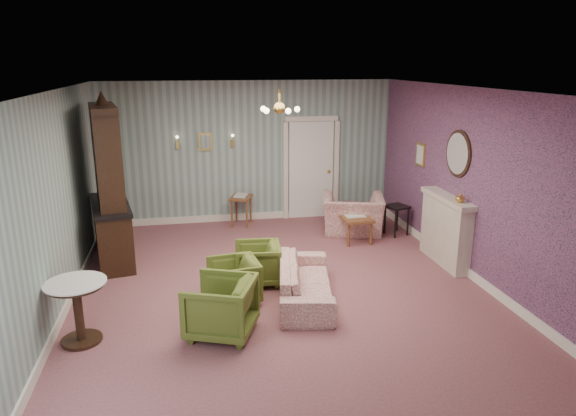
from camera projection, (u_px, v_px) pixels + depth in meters
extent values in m
plane|color=#8B5156|center=(280.00, 286.00, 7.89)|extent=(7.00, 7.00, 0.00)
plane|color=white|center=(279.00, 89.00, 7.10)|extent=(7.00, 7.00, 0.00)
plane|color=slate|center=(250.00, 152.00, 10.80)|extent=(6.00, 0.00, 6.00)
plane|color=slate|center=(357.00, 297.00, 4.19)|extent=(6.00, 0.00, 6.00)
plane|color=slate|center=(58.00, 203.00, 6.94)|extent=(0.00, 7.00, 7.00)
plane|color=slate|center=(471.00, 184.00, 8.05)|extent=(0.00, 7.00, 7.00)
plane|color=#B1587A|center=(470.00, 184.00, 8.05)|extent=(0.00, 7.00, 7.00)
imported|color=#566523|center=(221.00, 304.00, 6.40)|extent=(0.96, 0.99, 0.80)
imported|color=#566523|center=(234.00, 278.00, 7.32)|extent=(0.70, 0.73, 0.68)
imported|color=#566523|center=(257.00, 261.00, 7.91)|extent=(0.69, 0.73, 0.69)
imported|color=#9D3F4D|center=(305.00, 275.00, 7.37)|extent=(0.87, 1.90, 0.72)
imported|color=#9D3F4D|center=(353.00, 208.00, 10.19)|extent=(1.31, 1.03, 1.01)
imported|color=gold|center=(460.00, 198.00, 8.08)|extent=(0.15, 0.15, 0.15)
cube|color=maroon|center=(353.00, 212.00, 10.04)|extent=(0.41, 0.28, 0.39)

